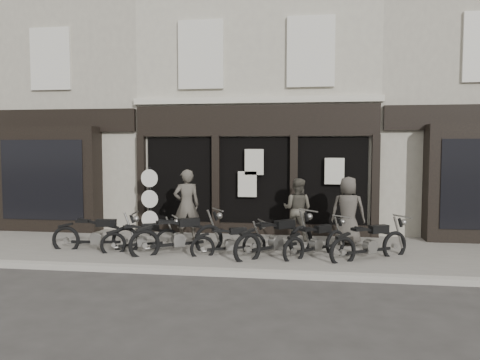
# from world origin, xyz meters

# --- Properties ---
(ground_plane) EXTENTS (90.00, 90.00, 0.00)m
(ground_plane) POSITION_xyz_m (0.00, 0.00, 0.00)
(ground_plane) COLOR #2D2B28
(ground_plane) RESTS_ON ground
(pavement) EXTENTS (30.00, 4.20, 0.12)m
(pavement) POSITION_xyz_m (0.00, 0.90, 0.06)
(pavement) COLOR #625E56
(pavement) RESTS_ON ground_plane
(kerb) EXTENTS (30.00, 0.25, 0.13)m
(kerb) POSITION_xyz_m (0.00, -1.25, 0.07)
(kerb) COLOR gray
(kerb) RESTS_ON ground_plane
(central_building) EXTENTS (7.30, 6.22, 8.34)m
(central_building) POSITION_xyz_m (0.00, 5.95, 4.08)
(central_building) COLOR #ADA895
(central_building) RESTS_ON ground
(neighbour_left) EXTENTS (5.60, 6.73, 8.34)m
(neighbour_left) POSITION_xyz_m (-6.35, 5.90, 4.04)
(neighbour_left) COLOR #9F9986
(neighbour_left) RESTS_ON ground
(neighbour_right) EXTENTS (5.60, 6.73, 8.34)m
(neighbour_right) POSITION_xyz_m (6.35, 5.90, 4.04)
(neighbour_right) COLOR #9F9986
(neighbour_right) RESTS_ON ground
(motorcycle_0) EXTENTS (2.24, 0.61, 1.07)m
(motorcycle_0) POSITION_xyz_m (-3.67, 0.23, 0.43)
(motorcycle_0) COLOR black
(motorcycle_0) RESTS_ON ground
(motorcycle_1) EXTENTS (1.77, 1.19, 0.94)m
(motorcycle_1) POSITION_xyz_m (-2.53, 0.31, 0.37)
(motorcycle_1) COLOR black
(motorcycle_1) RESTS_ON ground
(motorcycle_2) EXTENTS (2.11, 1.55, 1.14)m
(motorcycle_2) POSITION_xyz_m (-1.55, 0.18, 0.45)
(motorcycle_2) COLOR black
(motorcycle_2) RESTS_ON ground
(motorcycle_3) EXTENTS (1.75, 1.03, 0.90)m
(motorcycle_3) POSITION_xyz_m (-0.30, 0.20, 0.36)
(motorcycle_3) COLOR black
(motorcycle_3) RESTS_ON ground
(motorcycle_4) EXTENTS (1.91, 1.82, 1.14)m
(motorcycle_4) POSITION_xyz_m (0.81, 0.20, 0.45)
(motorcycle_4) COLOR black
(motorcycle_4) RESTS_ON ground
(motorcycle_5) EXTENTS (1.62, 1.64, 0.99)m
(motorcycle_5) POSITION_xyz_m (1.75, 0.34, 0.39)
(motorcycle_5) COLOR black
(motorcycle_5) RESTS_ON ground
(motorcycle_6) EXTENTS (1.95, 1.46, 1.06)m
(motorcycle_6) POSITION_xyz_m (2.98, 0.20, 0.42)
(motorcycle_6) COLOR black
(motorcycle_6) RESTS_ON ground
(man_left) EXTENTS (0.84, 0.71, 1.95)m
(man_left) POSITION_xyz_m (-1.73, 1.66, 1.10)
(man_left) COLOR #454139
(man_left) RESTS_ON pavement
(man_centre) EXTENTS (0.99, 0.87, 1.71)m
(man_centre) POSITION_xyz_m (1.27, 2.17, 0.98)
(man_centre) COLOR #464339
(man_centre) RESTS_ON pavement
(man_right) EXTENTS (0.94, 0.67, 1.80)m
(man_right) POSITION_xyz_m (2.60, 1.73, 1.02)
(man_right) COLOR #3F3B35
(man_right) RESTS_ON pavement
(advert_sign_post) EXTENTS (0.52, 0.33, 2.11)m
(advert_sign_post) POSITION_xyz_m (-2.95, 2.17, 1.03)
(advert_sign_post) COLOR black
(advert_sign_post) RESTS_ON ground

